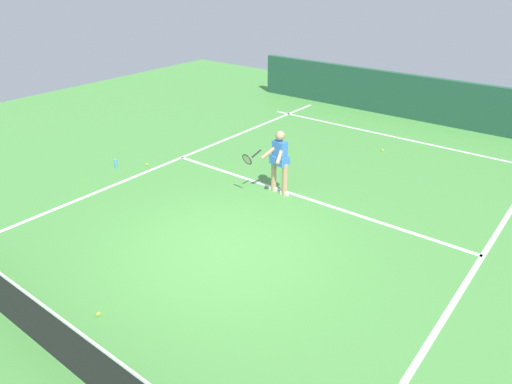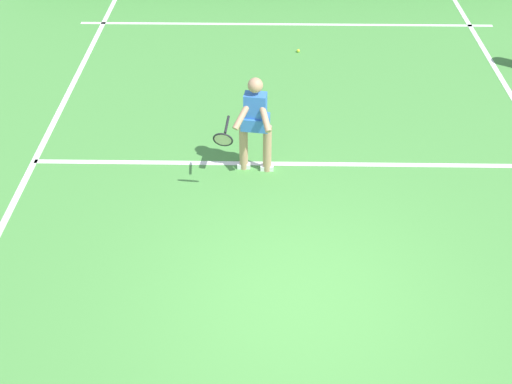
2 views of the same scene
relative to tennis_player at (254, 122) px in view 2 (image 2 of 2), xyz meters
name	(u,v)px [view 2 (image 2 of 2)]	position (x,y,z in m)	size (l,w,h in m)	color
ground_plane	(299,296)	(-0.59, 2.63, -0.85)	(27.65, 27.65, 0.00)	#4C9342
baseline_marking	(286,24)	(-0.59, -5.50, -0.84)	(9.09, 0.10, 0.01)	white
service_line_marking	(293,164)	(-0.59, -0.16, -0.84)	(8.09, 0.10, 0.01)	white
tennis_player	(254,122)	(0.00, 0.00, 0.00)	(0.86, 0.91, 1.55)	tan
tennis_ball_mid	(298,51)	(-0.81, -4.11, -0.81)	(0.07, 0.07, 0.07)	#D1E533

